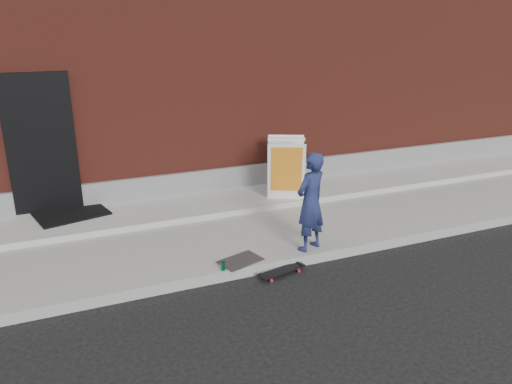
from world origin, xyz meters
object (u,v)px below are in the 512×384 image
child (311,202)px  pizza_sign (286,168)px  skateboard (282,271)px  soda_can (223,266)px

child → pizza_sign: child is taller
skateboard → soda_can: 0.81m
soda_can → skateboard: bearing=-12.3°
skateboard → pizza_sign: 2.59m
soda_can → child: bearing=6.3°
child → soda_can: size_ratio=11.68×
pizza_sign → child: bearing=-105.8°
skateboard → child: bearing=28.9°
child → pizza_sign: 1.97m
child → skateboard: child is taller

